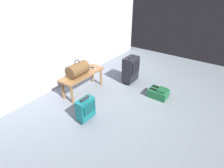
{
  "coord_description": "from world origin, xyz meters",
  "views": [
    {
      "loc": [
        -2.2,
        -1.44,
        2.06
      ],
      "look_at": [
        0.3,
        0.39,
        0.25
      ],
      "focal_mm": 28.05,
      "sensor_mm": 36.0,
      "label": 1
    }
  ],
  "objects_px": {
    "cell_phone": "(92,68)",
    "suitcase_upright_charcoal": "(131,69)",
    "bench": "(83,76)",
    "backpack_green": "(159,93)",
    "suitcase_small_teal": "(86,109)",
    "duffel_bag_brown": "(78,69)"
  },
  "relations": [
    {
      "from": "bench",
      "to": "suitcase_small_teal",
      "type": "distance_m",
      "value": 0.94
    },
    {
      "from": "bench",
      "to": "cell_phone",
      "type": "bearing_deg",
      "value": 1.36
    },
    {
      "from": "suitcase_small_teal",
      "to": "backpack_green",
      "type": "height_order",
      "value": "suitcase_small_teal"
    },
    {
      "from": "cell_phone",
      "to": "suitcase_upright_charcoal",
      "type": "distance_m",
      "value": 0.88
    },
    {
      "from": "cell_phone",
      "to": "backpack_green",
      "type": "xyz_separation_m",
      "value": [
        0.43,
        -1.41,
        -0.34
      ]
    },
    {
      "from": "cell_phone",
      "to": "backpack_green",
      "type": "bearing_deg",
      "value": -72.95
    },
    {
      "from": "suitcase_small_teal",
      "to": "cell_phone",
      "type": "bearing_deg",
      "value": 35.97
    },
    {
      "from": "cell_phone",
      "to": "bench",
      "type": "bearing_deg",
      "value": -178.64
    },
    {
      "from": "cell_phone",
      "to": "backpack_green",
      "type": "relative_size",
      "value": 0.38
    },
    {
      "from": "cell_phone",
      "to": "suitcase_upright_charcoal",
      "type": "bearing_deg",
      "value": -44.64
    },
    {
      "from": "bench",
      "to": "suitcase_small_teal",
      "type": "bearing_deg",
      "value": -132.97
    },
    {
      "from": "duffel_bag_brown",
      "to": "suitcase_upright_charcoal",
      "type": "relative_size",
      "value": 0.67
    },
    {
      "from": "backpack_green",
      "to": "suitcase_upright_charcoal",
      "type": "bearing_deg",
      "value": 76.37
    },
    {
      "from": "suitcase_small_teal",
      "to": "bench",
      "type": "bearing_deg",
      "value": 47.03
    },
    {
      "from": "backpack_green",
      "to": "suitcase_small_teal",
      "type": "bearing_deg",
      "value": 152.77
    },
    {
      "from": "bench",
      "to": "backpack_green",
      "type": "height_order",
      "value": "bench"
    },
    {
      "from": "bench",
      "to": "suitcase_upright_charcoal",
      "type": "distance_m",
      "value": 1.12
    },
    {
      "from": "bench",
      "to": "duffel_bag_brown",
      "type": "height_order",
      "value": "duffel_bag_brown"
    },
    {
      "from": "suitcase_upright_charcoal",
      "to": "backpack_green",
      "type": "bearing_deg",
      "value": -103.63
    },
    {
      "from": "bench",
      "to": "backpack_green",
      "type": "xyz_separation_m",
      "value": [
        0.75,
        -1.4,
        -0.27
      ]
    },
    {
      "from": "backpack_green",
      "to": "cell_phone",
      "type": "bearing_deg",
      "value": 107.05
    },
    {
      "from": "duffel_bag_brown",
      "to": "cell_phone",
      "type": "height_order",
      "value": "duffel_bag_brown"
    }
  ]
}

